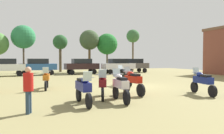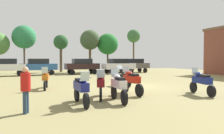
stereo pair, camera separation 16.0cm
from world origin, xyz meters
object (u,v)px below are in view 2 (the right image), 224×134
at_px(motorcycle_5, 101,84).
at_px(person_1, 26,86).
at_px(motorcycle_4, 118,86).
at_px(tree_5, 90,40).
at_px(motorcycle_6, 123,76).
at_px(motorcycle_8, 131,81).
at_px(car_6, 134,65).
at_px(motorcycle_1, 201,82).
at_px(tree_4, 24,37).
at_px(car_1, 6,66).
at_px(car_3, 119,65).
at_px(tree_1, 108,44).
at_px(motorcycle_9, 81,88).
at_px(tree_8, 61,43).
at_px(motorcycle_7, 46,78).
at_px(car_4, 38,65).
at_px(tree_6, 134,37).
at_px(car_5, 82,65).

distance_m(motorcycle_5, person_1, 3.84).
xyz_separation_m(motorcycle_4, tree_5, (4.67, 22.75, 4.10)).
bearing_deg(motorcycle_6, motorcycle_8, -109.24).
bearing_deg(motorcycle_6, car_6, 58.32).
bearing_deg(tree_5, motorcycle_1, -89.35).
bearing_deg(tree_4, car_1, -109.83).
distance_m(motorcycle_6, car_3, 13.28).
height_order(motorcycle_1, tree_1, tree_1).
height_order(tree_4, tree_5, tree_4).
relative_size(motorcycle_5, motorcycle_9, 0.92).
bearing_deg(car_1, motorcycle_1, -151.92).
xyz_separation_m(motorcycle_6, tree_1, (5.02, 17.57, 3.57)).
bearing_deg(tree_8, motorcycle_7, -100.05).
bearing_deg(car_6, car_4, 84.58).
distance_m(tree_5, tree_6, 7.95).
distance_m(person_1, tree_4, 24.46).
height_order(car_1, tree_4, tree_4).
bearing_deg(car_5, motorcycle_7, 155.13).
distance_m(motorcycle_6, tree_5, 18.16).
bearing_deg(motorcycle_5, tree_4, -61.70).
bearing_deg(tree_6, motorcycle_5, -119.89).
bearing_deg(motorcycle_9, motorcycle_7, -80.56).
xyz_separation_m(car_3, person_1, (-11.14, -18.38, -0.21)).
xyz_separation_m(motorcycle_4, tree_8, (0.51, 24.24, 3.68)).
xyz_separation_m(motorcycle_9, car_6, (11.84, 18.80, 0.46)).
distance_m(car_3, tree_4, 13.75).
height_order(car_4, tree_4, tree_4).
distance_m(motorcycle_4, tree_8, 24.53).
bearing_deg(motorcycle_7, motorcycle_5, 125.65).
distance_m(tree_4, tree_6, 17.14).
bearing_deg(car_4, motorcycle_1, -161.53).
xyz_separation_m(motorcycle_4, tree_1, (7.52, 22.76, 3.58)).
bearing_deg(car_3, motorcycle_1, 169.74).
bearing_deg(motorcycle_7, person_1, 88.16).
bearing_deg(motorcycle_1, tree_1, 93.57).
height_order(motorcycle_6, tree_4, tree_4).
relative_size(tree_4, tree_6, 0.95).
bearing_deg(car_3, motorcycle_5, 152.24).
xyz_separation_m(car_4, tree_5, (7.59, 4.20, 3.65)).
height_order(motorcycle_4, car_6, car_6).
xyz_separation_m(motorcycle_7, motorcycle_8, (4.22, -3.87, 0.03)).
distance_m(motorcycle_5, tree_1, 23.43).
bearing_deg(car_3, motorcycle_6, 156.37).
xyz_separation_m(motorcycle_9, person_1, (-2.13, -0.72, 0.25)).
distance_m(motorcycle_4, person_1, 3.95).
height_order(person_1, tree_4, tree_4).
bearing_deg(motorcycle_1, motorcycle_9, -167.59).
bearing_deg(car_3, tree_4, 61.74).
height_order(motorcycle_8, car_4, car_4).
height_order(motorcycle_6, tree_6, tree_6).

